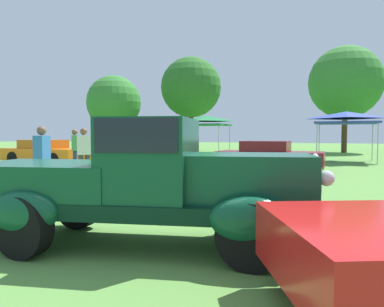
# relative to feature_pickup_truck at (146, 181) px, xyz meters

# --- Properties ---
(ground_plane) EXTENTS (120.00, 120.00, 0.00)m
(ground_plane) POSITION_rel_feature_pickup_truck_xyz_m (-0.07, 0.26, -0.87)
(ground_plane) COLOR #568C3D
(feature_pickup_truck) EXTENTS (4.77, 2.55, 1.70)m
(feature_pickup_truck) POSITION_rel_feature_pickup_truck_xyz_m (0.00, 0.00, 0.00)
(feature_pickup_truck) COLOR black
(feature_pickup_truck) RESTS_ON ground_plane
(show_car_orange) EXTENTS (4.70, 2.05, 1.22)m
(show_car_orange) POSITION_rel_feature_pickup_truck_xyz_m (-10.96, 9.85, -0.27)
(show_car_orange) COLOR orange
(show_car_orange) RESTS_ON ground_plane
(show_car_charcoal) EXTENTS (4.31, 1.94, 1.22)m
(show_car_charcoal) POSITION_rel_feature_pickup_truck_xyz_m (-6.34, 11.39, -0.27)
(show_car_charcoal) COLOR #28282D
(show_car_charcoal) RESTS_ON ground_plane
(show_car_burgundy) EXTENTS (4.21, 1.77, 1.22)m
(show_car_burgundy) POSITION_rel_feature_pickup_truck_xyz_m (-0.14, 10.57, -0.27)
(show_car_burgundy) COLOR maroon
(show_car_burgundy) RESTS_ON ground_plane
(spectator_near_truck) EXTENTS (0.41, 0.47, 1.69)m
(spectator_near_truck) POSITION_rel_feature_pickup_truck_xyz_m (-2.79, 8.83, 0.04)
(spectator_near_truck) COLOR #7F7056
(spectator_near_truck) RESTS_ON ground_plane
(spectator_between_cars) EXTENTS (0.44, 0.46, 1.69)m
(spectator_between_cars) POSITION_rel_feature_pickup_truck_xyz_m (-7.06, 7.27, 0.04)
(spectator_between_cars) COLOR #283351
(spectator_between_cars) RESTS_ON ground_plane
(spectator_by_row) EXTENTS (0.33, 0.45, 1.69)m
(spectator_by_row) POSITION_rel_feature_pickup_truck_xyz_m (-4.27, 2.62, 0.04)
(spectator_by_row) COLOR #9E998E
(spectator_by_row) RESTS_ON ground_plane
(spectator_far_side) EXTENTS (0.46, 0.45, 1.69)m
(spectator_far_side) POSITION_rel_feature_pickup_truck_xyz_m (-4.89, 5.03, 0.04)
(spectator_far_side) COLOR #383838
(spectator_far_side) RESTS_ON ground_plane
(canopy_tent_left_field) EXTENTS (2.77, 2.77, 2.71)m
(canopy_tent_left_field) POSITION_rel_feature_pickup_truck_xyz_m (-5.53, 18.35, 1.55)
(canopy_tent_left_field) COLOR #B7B7BC
(canopy_tent_left_field) RESTS_ON ground_plane
(canopy_tent_center_field) EXTENTS (3.14, 3.14, 2.71)m
(canopy_tent_center_field) POSITION_rel_feature_pickup_truck_xyz_m (2.87, 17.06, 1.55)
(canopy_tent_center_field) COLOR #B7B7BC
(canopy_tent_center_field) RESTS_ON ground_plane
(treeline_far_left) EXTENTS (5.01, 5.01, 6.92)m
(treeline_far_left) POSITION_rel_feature_pickup_truck_xyz_m (-16.88, 24.92, 3.53)
(treeline_far_left) COLOR brown
(treeline_far_left) RESTS_ON ground_plane
(treeline_mid_left) EXTENTS (5.75, 5.75, 8.84)m
(treeline_mid_left) POSITION_rel_feature_pickup_truck_xyz_m (-10.59, 28.50, 5.08)
(treeline_mid_left) COLOR #47331E
(treeline_mid_left) RESTS_ON ground_plane
(treeline_center) EXTENTS (5.82, 5.82, 8.60)m
(treeline_center) POSITION_rel_feature_pickup_truck_xyz_m (3.01, 28.04, 4.80)
(treeline_center) COLOR #47331E
(treeline_center) RESTS_ON ground_plane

